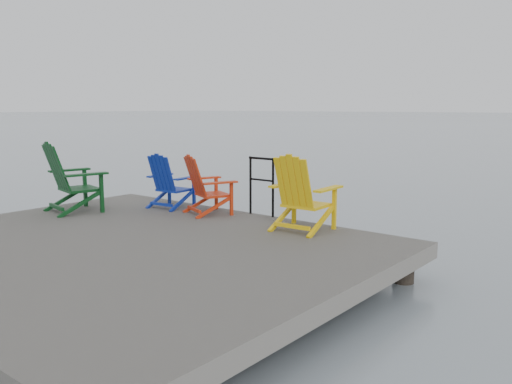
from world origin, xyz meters
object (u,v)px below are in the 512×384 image
Objects in this scene: handrail at (262,180)px; chair_yellow at (301,193)px; chair_blue at (169,181)px; chair_red at (206,185)px; chair_green at (70,178)px.

handrail is 0.88× the size of chair_yellow.
handrail is 1.64m from chair_blue.
chair_red is at bearing -4.33° from chair_blue.
chair_red is (0.84, 0.01, 0.01)m from chair_blue.
chair_green is 3.78m from chair_yellow.
handrail reaches higher than chair_blue.
chair_yellow is (1.80, -0.02, 0.06)m from chair_red.
chair_blue is 2.64m from chair_yellow.
chair_green is 1.23× the size of chair_blue.
chair_yellow is (1.06, -0.48, -0.03)m from handrail.
chair_yellow is at bearing 22.00° from chair_red.
chair_red reaches higher than chair_blue.
chair_green is at bearing -122.51° from chair_red.
handrail is at bearing 46.39° from chair_green.
chair_green is 2.16m from chair_red.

